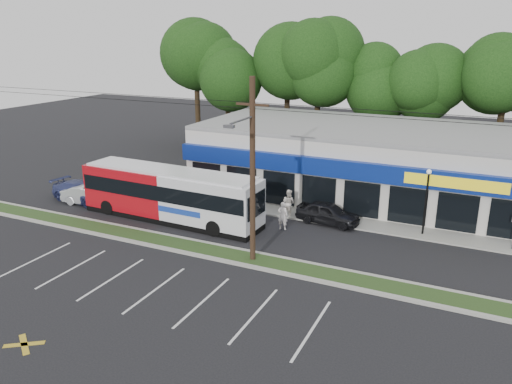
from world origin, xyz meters
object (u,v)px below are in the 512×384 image
Objects in this scene: metrobus at (170,193)px; pedestrian_b at (289,203)px; pedestrian_a at (283,216)px; car_dark at (328,213)px; lamp_post at (427,194)px; car_blue at (82,192)px; utility_pole at (249,166)px; car_silver at (90,195)px.

metrobus is 8.03m from pedestrian_b.
metrobus reaches higher than pedestrian_a.
metrobus is at bearing 117.00° from car_dark.
lamp_post is 0.33× the size of metrobus.
utility_pole is at bearing -96.40° from car_blue.
lamp_post reaches higher than pedestrian_b.
utility_pole is at bearing -23.42° from metrobus.
car_silver is (-22.86, -4.28, -1.96)m from lamp_post.
pedestrian_a reaches higher than car_blue.
metrobus is at bearing -84.80° from car_blue.
car_dark is (2.20, 7.32, -4.69)m from utility_pole.
pedestrian_b is at bearing 31.87° from metrobus.
utility_pole is 11.67m from lamp_post.
pedestrian_b is (-2.88, 0.26, 0.22)m from car_dark.
pedestrian_b is (6.91, 4.00, -0.90)m from metrobus.
lamp_post is at bearing -78.62° from car_dark.
utility_pole is 8.97m from car_dark.
pedestrian_b is at bearing -178.06° from lamp_post.
metrobus reaches higher than car_blue.
metrobus is 2.53× the size of car_blue.
car_dark is 2.25× the size of pedestrian_b.
pedestrian_b is (-0.59, 2.50, 0.02)m from pedestrian_a.
lamp_post is at bearing 17.05° from metrobus.
car_dark is at bearing 22.72° from metrobus.
pedestrian_a is (-0.10, 5.07, -4.49)m from utility_pole.
pedestrian_b is (14.01, 3.98, 0.24)m from car_silver.
utility_pole is at bearing 89.52° from pedestrian_a.
car_silver is at bearing -169.40° from lamp_post.
pedestrian_b is at bearing -79.97° from car_silver.
car_silver is 2.32× the size of pedestrian_a.
pedestrian_a is (7.49, 1.50, -0.91)m from metrobus.
pedestrian_a is at bearing 13.11° from metrobus.
car_blue is 2.77× the size of pedestrian_a.
lamp_post is 2.26× the size of pedestrian_b.
pedestrian_b is at bearing 95.16° from utility_pole.
car_blue is (-15.83, 3.89, -4.67)m from utility_pole.
metrobus reaches higher than car_dark.
car_blue is 15.78m from pedestrian_a.
pedestrian_b is (-8.85, -0.30, -1.73)m from lamp_post.
lamp_post reaches higher than metrobus.
pedestrian_a is (14.60, 1.48, 0.22)m from car_silver.
metrobus is (-15.76, -4.30, -0.83)m from lamp_post.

